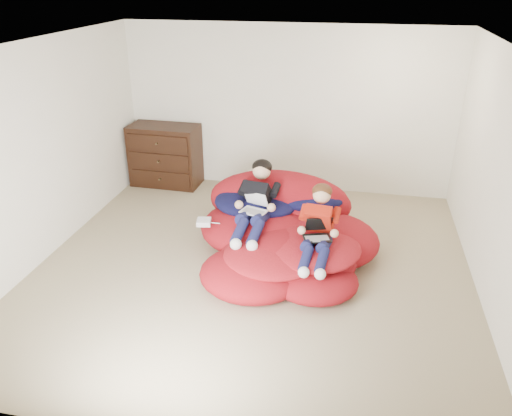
{
  "coord_description": "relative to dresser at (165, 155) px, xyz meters",
  "views": [
    {
      "loc": [
        1.05,
        -4.89,
        3.17
      ],
      "look_at": [
        0.01,
        0.16,
        0.7
      ],
      "focal_mm": 35.0,
      "sensor_mm": 36.0,
      "label": 1
    }
  ],
  "objects": [
    {
      "name": "cream_pillow",
      "position": [
        1.75,
        -0.9,
        0.13
      ],
      "size": [
        0.42,
        0.27,
        0.27
      ],
      "primitive_type": "ellipsoid",
      "color": "beige",
      "rests_on": "beanbag_pile"
    },
    {
      "name": "beanbag_pile",
      "position": [
        2.19,
        -1.8,
        -0.22
      ],
      "size": [
        2.26,
        2.33,
        0.89
      ],
      "color": "#A5121B",
      "rests_on": "ground"
    },
    {
      "name": "dresser",
      "position": [
        0.0,
        0.0,
        0.0
      ],
      "size": [
        1.1,
        0.62,
        0.97
      ],
      "color": "black",
      "rests_on": "ground"
    },
    {
      "name": "power_adapter",
      "position": [
        1.25,
        -1.99,
        -0.07
      ],
      "size": [
        0.19,
        0.19,
        0.06
      ],
      "primitive_type": "cube",
      "rotation": [
        0.0,
        0.0,
        0.19
      ],
      "color": "silver",
      "rests_on": "beanbag_pile"
    },
    {
      "name": "laptop_white",
      "position": [
        1.85,
        -1.85,
        0.14
      ],
      "size": [
        0.34,
        0.38,
        0.2
      ],
      "color": "silver",
      "rests_on": "older_boy"
    },
    {
      "name": "room_shell",
      "position": [
        1.9,
        -2.21,
        -0.27
      ],
      "size": [
        5.1,
        5.1,
        2.77
      ],
      "color": "tan",
      "rests_on": "ground"
    },
    {
      "name": "younger_boy",
      "position": [
        2.64,
        -2.16,
        0.13
      ],
      "size": [
        0.34,
        1.05,
        0.69
      ],
      "color": "red",
      "rests_on": "beanbag_pile"
    },
    {
      "name": "laptop_black",
      "position": [
        2.64,
        -2.22,
        0.07
      ],
      "size": [
        0.35,
        0.38,
        0.2
      ],
      "color": "black",
      "rests_on": "younger_boy"
    },
    {
      "name": "older_boy",
      "position": [
        1.85,
        -1.73,
        0.19
      ],
      "size": [
        0.39,
        1.22,
        0.7
      ],
      "color": "black",
      "rests_on": "beanbag_pile"
    }
  ]
}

